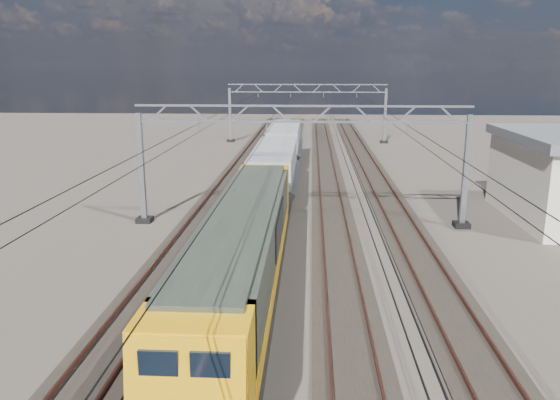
# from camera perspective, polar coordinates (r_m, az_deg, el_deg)

# --- Properties ---
(ground) EXTENTS (160.00, 160.00, 0.00)m
(ground) POSITION_cam_1_polar(r_m,az_deg,el_deg) (28.98, 1.98, -4.82)
(ground) COLOR #2A261F
(ground) RESTS_ON ground
(track_outer_west) EXTENTS (2.60, 140.00, 0.30)m
(track_outer_west) POSITION_cam_1_polar(r_m,az_deg,el_deg) (29.69, -9.71, -4.41)
(track_outer_west) COLOR black
(track_outer_west) RESTS_ON ground
(track_loco) EXTENTS (2.60, 140.00, 0.30)m
(track_loco) POSITION_cam_1_polar(r_m,az_deg,el_deg) (29.06, -1.98, -4.61)
(track_loco) COLOR black
(track_loco) RESTS_ON ground
(track_inner_east) EXTENTS (2.60, 140.00, 0.30)m
(track_inner_east) POSITION_cam_1_polar(r_m,az_deg,el_deg) (28.98, 5.95, -4.74)
(track_inner_east) COLOR black
(track_inner_east) RESTS_ON ground
(track_outer_east) EXTENTS (2.60, 140.00, 0.30)m
(track_outer_east) POSITION_cam_1_polar(r_m,az_deg,el_deg) (29.45, 13.78, -4.77)
(track_outer_east) COLOR black
(track_outer_east) RESTS_ON ground
(catenary_gantry_mid) EXTENTS (19.90, 0.90, 7.11)m
(catenary_gantry_mid) POSITION_cam_1_polar(r_m,az_deg,el_deg) (31.90, 2.21, 4.16)
(catenary_gantry_mid) COLOR #91969E
(catenary_gantry_mid) RESTS_ON ground
(catenary_gantry_far) EXTENTS (19.90, 0.90, 7.11)m
(catenary_gantry_far) POSITION_cam_1_polar(r_m,az_deg,el_deg) (67.66, 2.84, 9.30)
(catenary_gantry_far) COLOR #91969E
(catenary_gantry_far) RESTS_ON ground
(overhead_wires) EXTENTS (12.03, 140.00, 0.53)m
(overhead_wires) POSITION_cam_1_polar(r_m,az_deg,el_deg) (35.62, 2.37, 8.17)
(overhead_wires) COLOR black
(overhead_wires) RESTS_ON ground
(locomotive) EXTENTS (2.76, 21.10, 3.62)m
(locomotive) POSITION_cam_1_polar(r_m,az_deg,el_deg) (21.56, -3.78, -4.99)
(locomotive) COLOR black
(locomotive) RESTS_ON ground
(hopper_wagon_lead) EXTENTS (3.38, 13.00, 3.25)m
(hopper_wagon_lead) POSITION_cam_1_polar(r_m,az_deg,el_deg) (38.67, -0.58, 3.37)
(hopper_wagon_lead) COLOR black
(hopper_wagon_lead) RESTS_ON ground
(hopper_wagon_mid) EXTENTS (3.38, 13.00, 3.25)m
(hopper_wagon_mid) POSITION_cam_1_polar(r_m,az_deg,el_deg) (52.67, 0.47, 6.18)
(hopper_wagon_mid) COLOR black
(hopper_wagon_mid) RESTS_ON ground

